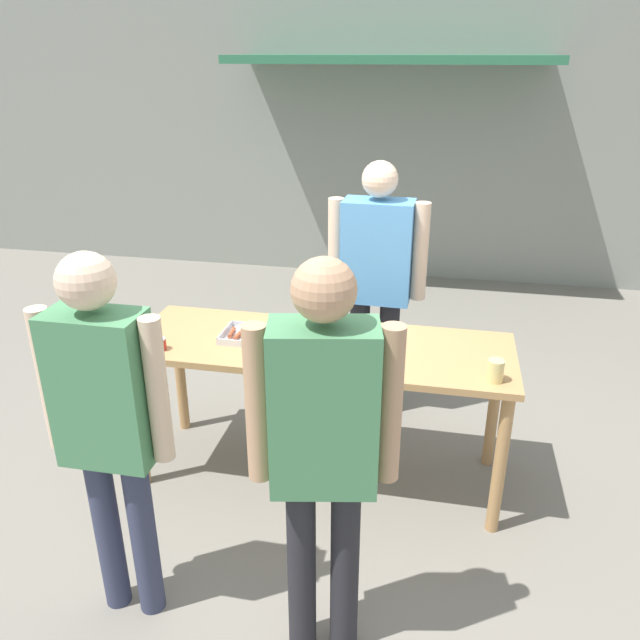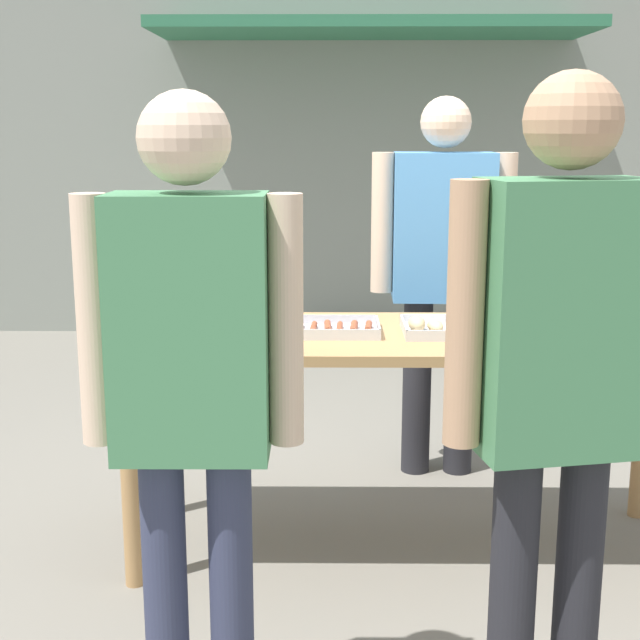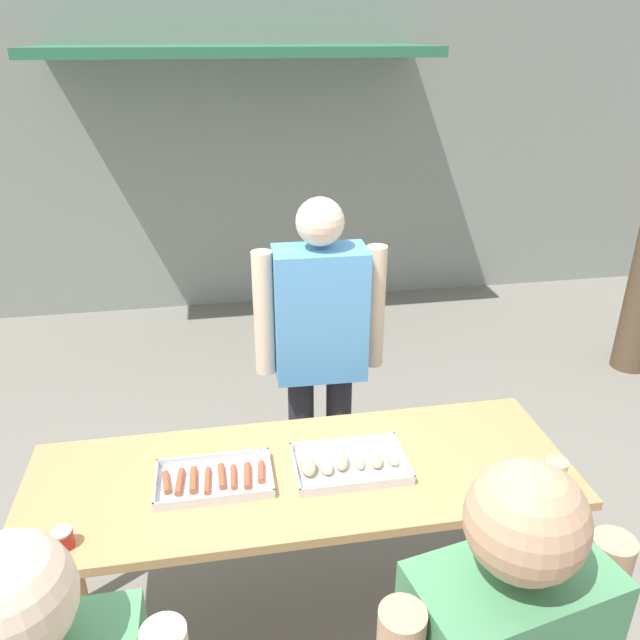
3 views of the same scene
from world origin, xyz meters
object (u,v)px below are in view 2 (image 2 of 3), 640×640
Objects in this scene: food_tray_sausages at (320,329)px; condiment_jar_mustard at (147,339)px; person_customer_holding_hotdog at (192,373)px; condiment_jar_ketchup at (174,339)px; person_server_behind_table at (442,256)px; person_customer_with_cup at (558,366)px; food_tray_buns at (457,328)px.

condiment_jar_mustard is (-0.62, -0.25, 0.02)m from food_tray_sausages.
condiment_jar_mustard is at bearing -157.82° from food_tray_sausages.
food_tray_sausages is at bearing 22.18° from condiment_jar_mustard.
person_customer_holding_hotdog is (-0.32, -1.18, 0.15)m from food_tray_sausages.
condiment_jar_ketchup is 0.04× the size of person_server_behind_table.
condiment_jar_ketchup is at bearing -154.35° from food_tray_sausages.
person_customer_with_cup is at bearing -37.33° from condiment_jar_mustard.
food_tray_sausages is 0.25× the size of person_server_behind_table.
food_tray_buns is at bearing -126.16° from person_customer_holding_hotdog.
person_server_behind_table is at bearing -100.02° from person_customer_with_cup.
person_customer_with_cup is at bearing -86.19° from food_tray_buns.
condiment_jar_ketchup is at bearing -50.86° from person_customer_with_cup.
condiment_jar_ketchup is (-0.52, -0.25, 0.02)m from food_tray_sausages.
person_customer_holding_hotdog is at bearing -125.88° from food_tray_buns.
person_server_behind_table is 2.22m from person_customer_holding_hotdog.
condiment_jar_ketchup is 0.04× the size of person_customer_holding_hotdog.
person_customer_with_cup reaches higher than condiment_jar_ketchup.
person_customer_with_cup reaches higher than food_tray_buns.
food_tray_sausages is 0.25× the size of person_customer_with_cup.
person_customer_holding_hotdog reaches higher than food_tray_buns.
person_server_behind_table is 1.03× the size of person_customer_holding_hotdog.
food_tray_sausages is at bearing 179.81° from food_tray_buns.
condiment_jar_ketchup is at bearing -133.51° from person_server_behind_table.
food_tray_buns is at bearing -91.27° from person_server_behind_table.
food_tray_buns is at bearing 12.30° from condiment_jar_mustard.
food_tray_buns is 1.19m from condiment_jar_mustard.
person_customer_with_cup reaches higher than person_customer_holding_hotdog.
person_customer_holding_hotdog is (0.31, -0.93, 0.13)m from condiment_jar_mustard.
person_server_behind_table is (1.10, 1.10, 0.15)m from condiment_jar_ketchup.
condiment_jar_ketchup reaches higher than food_tray_buns.
condiment_jar_mustard is 0.04× the size of person_customer_holding_hotdog.
condiment_jar_mustard and condiment_jar_ketchup have the same top height.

